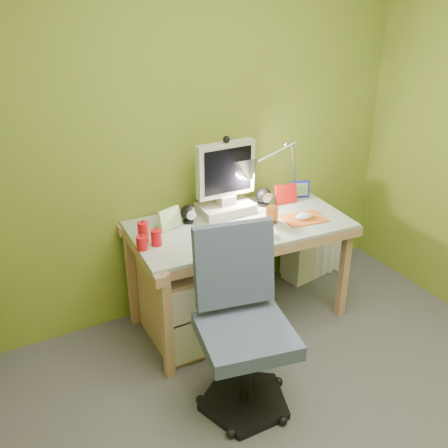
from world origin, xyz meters
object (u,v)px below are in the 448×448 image
task_chair (246,334)px  radiator (311,248)px  desk (239,273)px  desk_lamp (286,157)px  monitor (226,171)px

task_chair → radiator: bearing=50.5°
desk → radiator: bearing=21.0°
radiator → desk_lamp: bearing=-179.6°
desk_lamp → radiator: size_ratio=1.35×
desk → desk_lamp: size_ratio=2.23×
desk → desk_lamp: 0.81m
desk → task_chair: (-0.35, -0.68, 0.11)m
monitor → desk: bearing=-89.6°
task_chair → desk_lamp: bearing=58.2°
desk → desk_lamp: desk_lamp is taller
monitor → task_chair: (-0.35, -0.86, -0.52)m
monitor → desk_lamp: bearing=0.4°
monitor → desk_lamp: (0.45, 0.00, 0.02)m
desk → task_chair: task_chair is taller
desk_lamp → task_chair: size_ratio=0.63×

